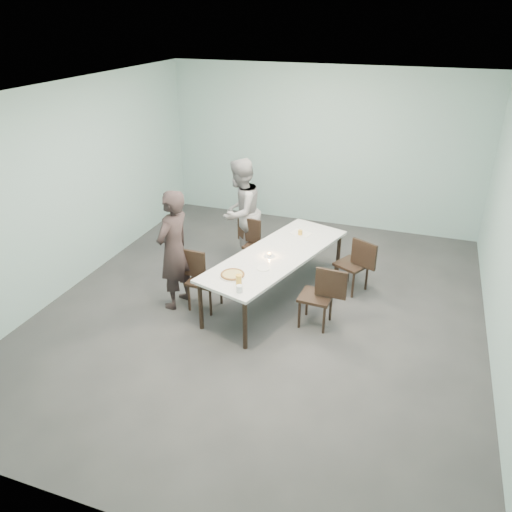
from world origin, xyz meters
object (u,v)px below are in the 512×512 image
(chair_far_left, at_px, (255,241))
(tealight, at_px, (269,255))
(diner_near, at_px, (174,250))
(diner_far, at_px, (240,212))
(chair_far_right, at_px, (357,262))
(pizza, at_px, (233,275))
(chair_near_right, at_px, (322,293))
(beer_glass, at_px, (239,280))
(chair_near_left, at_px, (199,275))
(water_tumbler, at_px, (239,289))
(side_plate, at_px, (263,268))
(table, at_px, (276,257))
(amber_tumbler, at_px, (300,233))

(chair_far_left, bearing_deg, tealight, -48.42)
(diner_near, distance_m, diner_far, 1.63)
(chair_far_right, bearing_deg, pizza, 72.96)
(chair_near_right, xyz_separation_m, diner_near, (-2.09, -0.15, 0.37))
(beer_glass, bearing_deg, diner_far, 110.49)
(chair_near_left, height_order, chair_far_left, same)
(pizza, bearing_deg, water_tumbler, -56.71)
(chair_near_left, distance_m, tealight, 1.03)
(chair_near_left, relative_size, pizza, 2.56)
(chair_far_left, bearing_deg, water_tumbler, -64.59)
(chair_near_left, height_order, chair_far_right, same)
(diner_near, bearing_deg, diner_far, 175.33)
(chair_far_left, relative_size, chair_far_right, 1.00)
(chair_far_left, height_order, tealight, chair_far_left)
(chair_far_left, distance_m, pizza, 1.68)
(chair_far_left, xyz_separation_m, beer_glass, (0.44, -1.84, 0.32))
(side_plate, bearing_deg, beer_glass, -104.86)
(chair_far_left, xyz_separation_m, water_tumbler, (0.50, -1.99, 0.29))
(chair_near_left, xyz_separation_m, beer_glass, (0.79, -0.49, 0.32))
(chair_far_left, height_order, chair_far_right, same)
(side_plate, bearing_deg, table, 86.29)
(chair_near_right, relative_size, diner_far, 0.49)
(chair_far_right, relative_size, amber_tumbler, 10.88)
(chair_far_left, relative_size, tealight, 15.54)
(chair_near_left, height_order, water_tumbler, chair_near_left)
(pizza, xyz_separation_m, amber_tumbler, (0.50, 1.56, 0.02))
(diner_far, relative_size, beer_glass, 11.86)
(diner_far, bearing_deg, tealight, 47.84)
(side_plate, relative_size, water_tumbler, 2.00)
(chair_near_left, xyz_separation_m, pizza, (0.62, -0.28, 0.27))
(diner_near, relative_size, tealight, 31.02)
(chair_far_left, distance_m, chair_near_right, 1.88)
(tealight, bearing_deg, chair_far_left, 120.28)
(table, height_order, water_tumbler, water_tumbler)
(side_plate, bearing_deg, amber_tumbler, 81.47)
(amber_tumbler, bearing_deg, chair_far_right, -7.88)
(chair_far_right, height_order, tealight, chair_far_right)
(pizza, bearing_deg, chair_near_left, 155.95)
(table, xyz_separation_m, diner_near, (-1.31, -0.60, 0.18))
(diner_far, bearing_deg, chair_near_left, 8.38)
(diner_far, height_order, beer_glass, diner_far)
(tealight, bearing_deg, diner_far, 127.98)
(tealight, relative_size, amber_tumbler, 0.70)
(chair_near_left, bearing_deg, water_tumbler, -33.73)
(chair_near_right, relative_size, water_tumbler, 9.67)
(tealight, bearing_deg, chair_far_right, 32.69)
(beer_glass, bearing_deg, pizza, 128.83)
(tealight, bearing_deg, chair_near_left, -154.59)
(pizza, xyz_separation_m, tealight, (0.27, 0.71, 0.00))
(chair_near_left, xyz_separation_m, diner_near, (-0.34, -0.06, 0.37))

